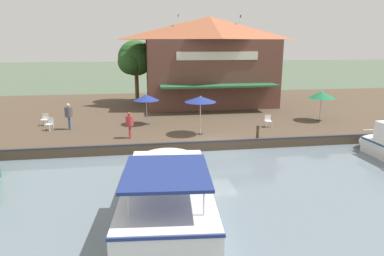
# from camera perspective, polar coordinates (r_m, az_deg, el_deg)

# --- Properties ---
(ground_plane) EXTENTS (220.00, 220.00, 0.00)m
(ground_plane) POSITION_cam_1_polar(r_m,az_deg,el_deg) (20.78, 3.76, -4.01)
(ground_plane) COLOR #4C5B47
(quay_deck) EXTENTS (22.00, 56.00, 0.60)m
(quay_deck) POSITION_cam_1_polar(r_m,az_deg,el_deg) (31.19, -0.62, 2.66)
(quay_deck) COLOR #4C3D2D
(quay_deck) RESTS_ON ground
(quay_edge_fender) EXTENTS (0.20, 50.40, 0.10)m
(quay_edge_fender) POSITION_cam_1_polar(r_m,az_deg,el_deg) (20.68, 3.73, -2.22)
(quay_edge_fender) COLOR #2D2D33
(quay_edge_fender) RESTS_ON quay_deck
(waterfront_restaurant) EXTENTS (9.35, 12.41, 8.43)m
(waterfront_restaurant) POSITION_cam_1_polar(r_m,az_deg,el_deg) (33.51, 2.84, 11.18)
(waterfront_restaurant) COLOR brown
(waterfront_restaurant) RESTS_ON quay_deck
(patio_umbrella_near_quay_edge) EXTENTS (2.04, 2.04, 2.54)m
(patio_umbrella_near_quay_edge) POSITION_cam_1_polar(r_m,az_deg,el_deg) (21.95, 1.42, 4.80)
(patio_umbrella_near_quay_edge) COLOR #B7B7B7
(patio_umbrella_near_quay_edge) RESTS_ON quay_deck
(patio_umbrella_far_corner) EXTENTS (1.83, 1.83, 2.24)m
(patio_umbrella_far_corner) POSITION_cam_1_polar(r_m,az_deg,el_deg) (25.04, -7.62, 5.04)
(patio_umbrella_far_corner) COLOR #B7B7B7
(patio_umbrella_far_corner) RESTS_ON quay_deck
(patio_umbrella_mid_patio_left) EXTENTS (2.03, 2.03, 2.30)m
(patio_umbrella_mid_patio_left) POSITION_cam_1_polar(r_m,az_deg,el_deg) (27.83, 20.81, 5.19)
(patio_umbrella_mid_patio_left) COLOR #B7B7B7
(patio_umbrella_mid_patio_left) RESTS_ON quay_deck
(cafe_chair_back_row_seat) EXTENTS (0.46, 0.46, 0.85)m
(cafe_chair_back_row_seat) POSITION_cam_1_polar(r_m,az_deg,el_deg) (24.91, 12.56, 1.27)
(cafe_chair_back_row_seat) COLOR white
(cafe_chair_back_row_seat) RESTS_ON quay_deck
(cafe_chair_far_corner_seat) EXTENTS (0.51, 0.51, 0.85)m
(cafe_chair_far_corner_seat) POSITION_cam_1_polar(r_m,az_deg,el_deg) (26.98, -23.34, 1.41)
(cafe_chair_far_corner_seat) COLOR white
(cafe_chair_far_corner_seat) RESTS_ON quay_deck
(cafe_chair_under_first_umbrella) EXTENTS (0.59, 0.59, 0.85)m
(cafe_chair_under_first_umbrella) POSITION_cam_1_polar(r_m,az_deg,el_deg) (25.35, -22.67, 0.73)
(cafe_chair_under_first_umbrella) COLOR white
(cafe_chair_under_first_umbrella) RESTS_ON quay_deck
(person_near_entrance) EXTENTS (0.51, 0.51, 1.82)m
(person_near_entrance) POSITION_cam_1_polar(r_m,az_deg,el_deg) (24.93, -19.88, 2.37)
(person_near_entrance) COLOR #2D5193
(person_near_entrance) RESTS_ON quay_deck
(person_at_quay_edge) EXTENTS (0.47, 0.47, 1.65)m
(person_at_quay_edge) POSITION_cam_1_polar(r_m,az_deg,el_deg) (21.63, -10.37, 0.99)
(person_at_quay_edge) COLOR #B23338
(person_at_quay_edge) RESTS_ON quay_deck
(motorboat_mid_row) EXTENTS (9.58, 4.10, 2.16)m
(motorboat_mid_row) POSITION_cam_1_polar(r_m,az_deg,el_deg) (14.65, -4.14, -9.10)
(motorboat_mid_row) COLOR white
(motorboat_mid_row) RESTS_ON river_water
(mooring_post) EXTENTS (0.22, 0.22, 0.85)m
(mooring_post) POSITION_cam_1_polar(r_m,az_deg,el_deg) (21.58, 10.89, -0.70)
(mooring_post) COLOR #473323
(mooring_post) RESTS_ON quay_deck
(tree_behind_restaurant) EXTENTS (3.70, 3.52, 6.14)m
(tree_behind_restaurant) POSITION_cam_1_polar(r_m,az_deg,el_deg) (35.14, -9.57, 11.24)
(tree_behind_restaurant) COLOR brown
(tree_behind_restaurant) RESTS_ON quay_deck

